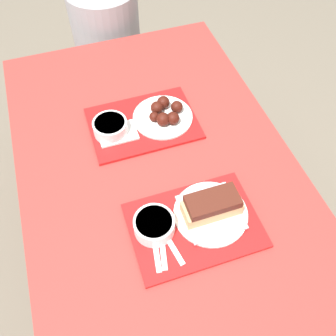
# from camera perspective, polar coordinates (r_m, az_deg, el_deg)

# --- Properties ---
(ground_plane) EXTENTS (12.00, 12.00, 0.00)m
(ground_plane) POSITION_cam_1_polar(r_m,az_deg,el_deg) (1.98, -0.80, -13.68)
(ground_plane) COLOR #706656
(picnic_table) EXTENTS (0.96, 1.59, 0.77)m
(picnic_table) POSITION_cam_1_polar(r_m,az_deg,el_deg) (1.38, -1.13, -2.91)
(picnic_table) COLOR maroon
(picnic_table) RESTS_ON ground_plane
(picnic_bench_far) EXTENTS (0.91, 0.28, 0.44)m
(picnic_bench_far) POSITION_cam_1_polar(r_m,az_deg,el_deg) (2.28, -9.03, 13.41)
(picnic_bench_far) COLOR maroon
(picnic_bench_far) RESTS_ON ground_plane
(tray_near) EXTENTS (0.40, 0.29, 0.01)m
(tray_near) POSITION_cam_1_polar(r_m,az_deg,el_deg) (1.19, 4.03, -8.69)
(tray_near) COLOR red
(tray_near) RESTS_ON picnic_table
(tray_far) EXTENTS (0.40, 0.29, 0.01)m
(tray_far) POSITION_cam_1_polar(r_m,az_deg,el_deg) (1.44, -3.82, 6.80)
(tray_far) COLOR red
(tray_far) RESTS_ON picnic_table
(bowl_coleslaw_near) EXTENTS (0.13, 0.13, 0.05)m
(bowl_coleslaw_near) POSITION_cam_1_polar(r_m,az_deg,el_deg) (1.15, -2.12, -8.64)
(bowl_coleslaw_near) COLOR white
(bowl_coleslaw_near) RESTS_ON tray_near
(brisket_sandwich_plate) EXTENTS (0.24, 0.24, 0.09)m
(brisket_sandwich_plate) POSITION_cam_1_polar(r_m,az_deg,el_deg) (1.17, 6.64, -6.15)
(brisket_sandwich_plate) COLOR white
(brisket_sandwich_plate) RESTS_ON tray_near
(plastic_fork_near) EXTENTS (0.05, 0.17, 0.00)m
(plastic_fork_near) POSITION_cam_1_polar(r_m,az_deg,el_deg) (1.15, -0.90, -11.40)
(plastic_fork_near) COLOR white
(plastic_fork_near) RESTS_ON tray_near
(plastic_knife_near) EXTENTS (0.05, 0.17, 0.00)m
(plastic_knife_near) POSITION_cam_1_polar(r_m,az_deg,el_deg) (1.15, 0.16, -11.09)
(plastic_knife_near) COLOR white
(plastic_knife_near) RESTS_ON tray_near
(plastic_spoon_near) EXTENTS (0.04, 0.17, 0.00)m
(plastic_spoon_near) POSITION_cam_1_polar(r_m,az_deg,el_deg) (1.15, -1.97, -11.72)
(plastic_spoon_near) COLOR white
(plastic_spoon_near) RESTS_ON tray_near
(condiment_packet) EXTENTS (0.04, 0.03, 0.01)m
(condiment_packet) POSITION_cam_1_polar(r_m,az_deg,el_deg) (1.21, 3.35, -5.82)
(condiment_packet) COLOR #3F3F47
(condiment_packet) RESTS_ON tray_near
(bowl_coleslaw_far) EXTENTS (0.13, 0.13, 0.05)m
(bowl_coleslaw_far) POSITION_cam_1_polar(r_m,az_deg,el_deg) (1.39, -8.79, 6.23)
(bowl_coleslaw_far) COLOR white
(bowl_coleslaw_far) RESTS_ON tray_far
(wings_plate_far) EXTENTS (0.23, 0.23, 0.06)m
(wings_plate_far) POSITION_cam_1_polar(r_m,az_deg,el_deg) (1.43, -0.58, 8.27)
(wings_plate_far) COLOR white
(wings_plate_far) RESTS_ON tray_far
(napkin_far) EXTENTS (0.14, 0.10, 0.01)m
(napkin_far) POSITION_cam_1_polar(r_m,az_deg,el_deg) (1.40, -7.67, 5.25)
(napkin_far) COLOR white
(napkin_far) RESTS_ON tray_far
(person_seated_across) EXTENTS (0.35, 0.35, 0.64)m
(person_seated_across) POSITION_cam_1_polar(r_m,az_deg,el_deg) (2.09, -9.46, 20.40)
(person_seated_across) COLOR #9E9EA3
(person_seated_across) RESTS_ON picnic_bench_far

